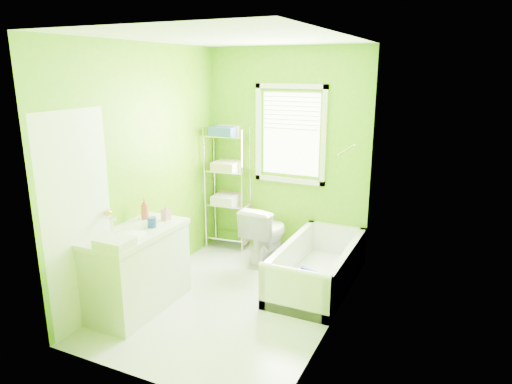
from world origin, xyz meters
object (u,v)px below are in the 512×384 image
at_px(bathtub, 317,272).
at_px(vanity, 137,267).
at_px(wire_shelf_unit, 228,175).
at_px(toilet, 266,233).

bearing_deg(bathtub, vanity, -140.64).
distance_m(bathtub, vanity, 1.92).
height_order(bathtub, vanity, vanity).
distance_m(vanity, wire_shelf_unit, 1.93).
relative_size(bathtub, vanity, 1.43).
xyz_separation_m(toilet, wire_shelf_unit, (-0.65, 0.26, 0.63)).
xyz_separation_m(bathtub, vanity, (-1.47, -1.21, 0.28)).
relative_size(toilet, wire_shelf_unit, 0.45).
bearing_deg(wire_shelf_unit, toilet, -21.67).
relative_size(toilet, vanity, 0.68).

